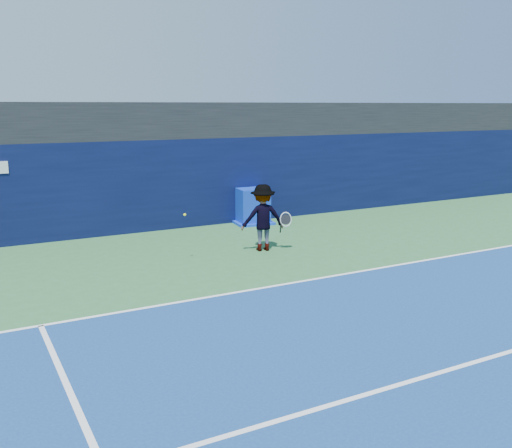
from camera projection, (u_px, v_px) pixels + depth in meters
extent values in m
plane|color=#2D6535|center=(350.00, 332.00, 10.53)|extent=(80.00, 80.00, 0.00)
cube|color=white|center=(270.00, 287.00, 13.11)|extent=(24.00, 0.10, 0.01)
cube|color=white|center=(429.00, 376.00, 8.80)|extent=(24.00, 0.10, 0.01)
cube|color=black|center=(149.00, 120.00, 19.71)|extent=(36.00, 3.00, 1.20)
cube|color=#090F33|center=(161.00, 184.00, 19.28)|extent=(36.00, 1.00, 3.00)
cube|color=#0C2CB2|center=(252.00, 206.00, 20.14)|extent=(1.16, 1.16, 1.25)
cube|color=#0E31C5|center=(252.00, 222.00, 20.26)|extent=(1.45, 1.45, 0.08)
imported|color=white|center=(263.00, 218.00, 16.28)|extent=(1.38, 1.00, 1.91)
cylinder|color=black|center=(281.00, 228.00, 16.34)|extent=(0.09, 0.17, 0.30)
torus|color=silver|center=(286.00, 219.00, 16.31)|extent=(0.35, 0.20, 0.34)
cylinder|color=black|center=(286.00, 219.00, 16.31)|extent=(0.29, 0.15, 0.29)
sphere|color=#E0EF1A|center=(185.00, 215.00, 15.07)|extent=(0.07, 0.07, 0.07)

